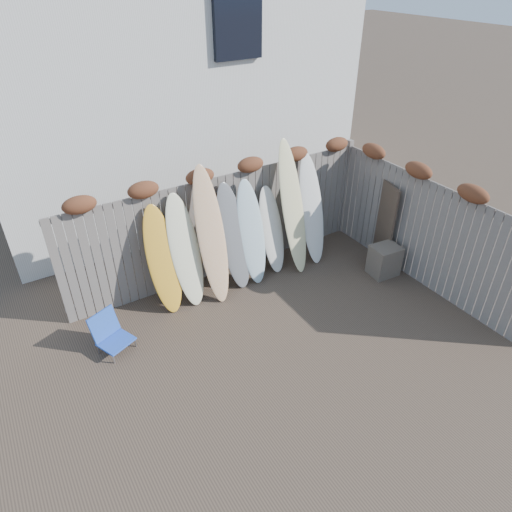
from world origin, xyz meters
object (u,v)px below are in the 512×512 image
lattice_panel (379,217)px  surfboard_0 (163,260)px  beach_chair (110,333)px  wooden_crate (384,260)px

lattice_panel → surfboard_0: (-4.35, 0.68, 0.11)m
lattice_panel → beach_chair: bearing=-164.1°
beach_chair → surfboard_0: bearing=25.2°
lattice_panel → surfboard_0: size_ratio=0.85×
wooden_crate → lattice_panel: bearing=58.1°
beach_chair → lattice_panel: (5.53, -0.12, 0.53)m
wooden_crate → lattice_panel: 0.94m
surfboard_0 → lattice_panel: bearing=-7.6°
beach_chair → surfboard_0: surfboard_0 is taller
wooden_crate → beach_chair: bearing=171.3°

